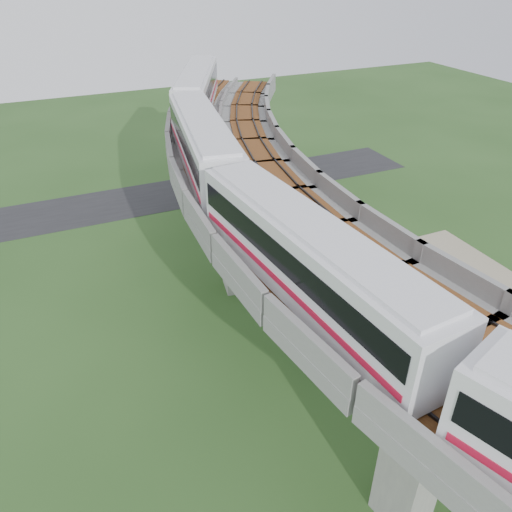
% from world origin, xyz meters
% --- Properties ---
extents(ground, '(160.00, 160.00, 0.00)m').
position_xyz_m(ground, '(0.00, 0.00, 0.00)').
color(ground, '#294C1E').
rests_on(ground, ground).
extents(dirt_lot, '(18.00, 26.00, 0.04)m').
position_xyz_m(dirt_lot, '(14.00, -2.00, 0.02)').
color(dirt_lot, gray).
rests_on(dirt_lot, ground).
extents(asphalt_road, '(60.00, 8.00, 0.03)m').
position_xyz_m(asphalt_road, '(0.00, 30.00, 0.01)').
color(asphalt_road, '#232326').
rests_on(asphalt_road, ground).
extents(viaduct, '(19.58, 73.98, 11.40)m').
position_xyz_m(viaduct, '(3.84, 0.00, 9.05)').
color(viaduct, '#99968E').
rests_on(viaduct, ground).
extents(metro_train, '(11.38, 61.31, 3.64)m').
position_xyz_m(metro_train, '(0.37, 1.68, 12.31)').
color(metro_train, silver).
rests_on(metro_train, ground).
extents(fence, '(3.87, 38.73, 1.50)m').
position_xyz_m(fence, '(9.75, 0.00, 0.75)').
color(fence, '#2D382D').
rests_on(fence, ground).
extents(tree_0, '(1.98, 1.98, 2.51)m').
position_xyz_m(tree_0, '(12.47, 24.09, 1.67)').
color(tree_0, '#382314').
rests_on(tree_0, ground).
extents(tree_1, '(3.04, 3.04, 3.77)m').
position_xyz_m(tree_1, '(9.56, 16.10, 2.47)').
color(tree_1, '#382314').
rests_on(tree_1, ground).
extents(tree_2, '(2.07, 2.07, 3.18)m').
position_xyz_m(tree_2, '(7.24, 8.71, 2.29)').
color(tree_2, '#382314').
rests_on(tree_2, ground).
extents(tree_3, '(3.15, 3.15, 3.34)m').
position_xyz_m(tree_3, '(6.31, -0.19, 2.00)').
color(tree_3, '#382314').
rests_on(tree_3, ground).
extents(tree_4, '(2.09, 2.09, 2.92)m').
position_xyz_m(tree_4, '(6.56, -9.31, 2.02)').
color(tree_4, '#382314').
rests_on(tree_4, ground).
extents(car_dark, '(4.52, 3.29, 1.22)m').
position_xyz_m(car_dark, '(11.71, 5.14, 0.65)').
color(car_dark, black).
rests_on(car_dark, dirt_lot).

